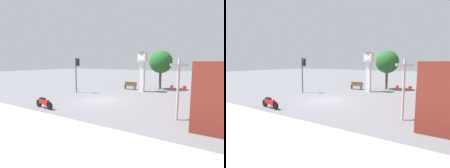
# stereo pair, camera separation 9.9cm
# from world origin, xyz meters

# --- Properties ---
(ground_plane) EXTENTS (120.00, 120.00, 0.00)m
(ground_plane) POSITION_xyz_m (0.00, 0.00, 0.00)
(ground_plane) COLOR slate
(sidewalk_strip) EXTENTS (36.00, 6.00, 0.10)m
(sidewalk_strip) POSITION_xyz_m (0.00, -8.35, 0.05)
(sidewalk_strip) COLOR #BCB7A8
(sidewalk_strip) RESTS_ON ground_plane
(motorcycle) EXTENTS (1.94, 0.42, 0.86)m
(motorcycle) POSITION_xyz_m (-1.98, -4.35, 0.41)
(motorcycle) COLOR black
(motorcycle) RESTS_ON ground_plane
(clock_tower) EXTENTS (1.07, 1.07, 4.54)m
(clock_tower) POSITION_xyz_m (1.33, 6.35, 3.00)
(clock_tower) COLOR white
(clock_tower) RESTS_ON ground_plane
(freight_train) EXTENTS (2.80, 22.47, 3.40)m
(freight_train) POSITION_xyz_m (9.13, 7.61, 1.70)
(freight_train) COLOR maroon
(freight_train) RESTS_ON ground_plane
(traffic_light) EXTENTS (0.50, 0.35, 3.87)m
(traffic_light) POSITION_xyz_m (-4.51, 1.90, 2.67)
(traffic_light) COLOR #47474C
(traffic_light) RESTS_ON ground_plane
(railroad_crossing_signal) EXTENTS (0.90, 0.82, 3.57)m
(railroad_crossing_signal) POSITION_xyz_m (6.84, -1.98, 1.95)
(railroad_crossing_signal) COLOR #B7B7BC
(railroad_crossing_signal) RESTS_ON ground_plane
(street_tree) EXTENTS (2.81, 2.81, 4.83)m
(street_tree) POSITION_xyz_m (2.55, 9.23, 3.41)
(street_tree) COLOR brown
(street_tree) RESTS_ON ground_plane
(bench) EXTENTS (1.60, 0.44, 0.92)m
(bench) POSITION_xyz_m (-0.59, 7.22, 0.49)
(bench) COLOR brown
(bench) RESTS_ON ground_plane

